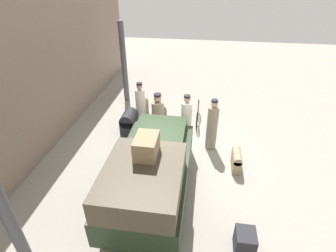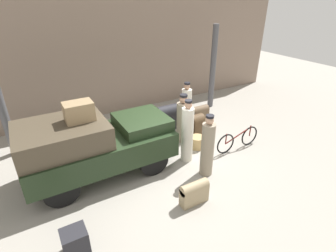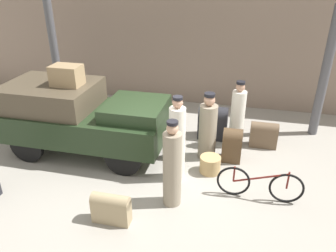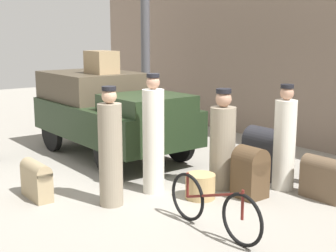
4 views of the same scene
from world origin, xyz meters
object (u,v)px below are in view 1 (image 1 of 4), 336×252
Objects in this scene: bicycle at (198,114)px; trunk_on_truck_roof at (146,146)px; suitcase_small_leather at (245,242)px; wicker_basket at (176,130)px; porter_carrying_trunk at (186,124)px; conductor_in_dark_uniform at (141,106)px; trunk_wicker_pale at (236,159)px; trunk_umber_medium at (129,122)px; suitcase_tan_flat at (143,108)px; porter_lifting_near_truck at (212,127)px; truck at (150,172)px; trunk_barrel_dark at (160,117)px; porter_with_bicycle at (158,118)px.

trunk_on_truck_roof reaches higher than bicycle.
suitcase_small_leather is 0.81× the size of trunk_on_truck_roof.
porter_carrying_trunk is (-0.67, -0.39, 0.68)m from wicker_basket.
trunk_on_truck_roof is at bearing 69.36° from suitcase_small_leather.
trunk_wicker_pale is at bearing -120.74° from conductor_in_dark_uniform.
trunk_on_truck_roof is (-4.39, 0.96, 1.56)m from bicycle.
wicker_basket is 0.68× the size of trunk_on_truck_roof.
trunk_umber_medium reaches higher than suitcase_tan_flat.
porter_carrying_trunk is 2.83× the size of suitcase_tan_flat.
trunk_wicker_pale is (-0.93, -0.76, -0.50)m from porter_lifting_near_truck.
wicker_basket is (3.12, -0.26, -0.76)m from truck.
porter_lifting_near_truck is at bearing -98.79° from trunk_umber_medium.
trunk_on_truck_roof is at bearing 180.00° from truck.
trunk_on_truck_roof reaches higher than suitcase_tan_flat.
porter_carrying_trunk is 1.11× the size of conductor_in_dark_uniform.
porter_lifting_near_truck reaches higher than conductor_in_dark_uniform.
wicker_basket is 1.68m from trunk_umber_medium.
trunk_wicker_pale is at bearing -127.90° from suitcase_tan_flat.
conductor_in_dark_uniform reaches higher than trunk_wicker_pale.
bicycle is 1.90× the size of trunk_umber_medium.
wicker_basket is at bearing -123.56° from trunk_barrel_dark.
conductor_in_dark_uniform reaches higher than suitcase_tan_flat.
trunk_on_truck_roof reaches higher than truck.
trunk_umber_medium is 1.17m from trunk_barrel_dark.
porter_carrying_trunk reaches higher than bicycle.
truck is 2.99m from porter_with_bicycle.
porter_carrying_trunk reaches higher than suitcase_tan_flat.
trunk_umber_medium is (0.44, 2.87, -0.36)m from porter_lifting_near_truck.
porter_with_bicycle is at bearing -147.22° from suitcase_tan_flat.
porter_carrying_trunk is at bearing -116.93° from porter_with_bicycle.
porter_lifting_near_truck is 1.30m from trunk_wicker_pale.
trunk_umber_medium is at bearing 154.27° from conductor_in_dark_uniform.
truck is at bearing 167.04° from bicycle.
porter_with_bicycle is at bearing 104.86° from wicker_basket.
trunk_wicker_pale is (-1.93, -2.60, -0.11)m from trunk_barrel_dark.
trunk_umber_medium is at bearing 118.95° from trunk_barrel_dark.
porter_carrying_trunk reaches higher than wicker_basket.
suitcase_small_leather is 6.33m from suitcase_tan_flat.
porter_lifting_near_truck is 3.22× the size of suitcase_small_leather.
conductor_in_dark_uniform is (3.59, 1.10, -0.17)m from truck.
wicker_basket is 3.78m from trunk_on_truck_roof.
conductor_in_dark_uniform is at bearing 56.99° from porter_carrying_trunk.
trunk_umber_medium is 1.31× the size of suitcase_tan_flat.
trunk_on_truck_roof is at bearing 129.77° from trunk_wicker_pale.
trunk_umber_medium reaches higher than wicker_basket.
trunk_umber_medium reaches higher than suitcase_small_leather.
truck is 5.54× the size of trunk_wicker_pale.
wicker_basket is 0.28× the size of porter_with_bicycle.
truck reaches higher than trunk_barrel_dark.
suitcase_small_leather is at bearing -110.64° from trunk_on_truck_roof.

